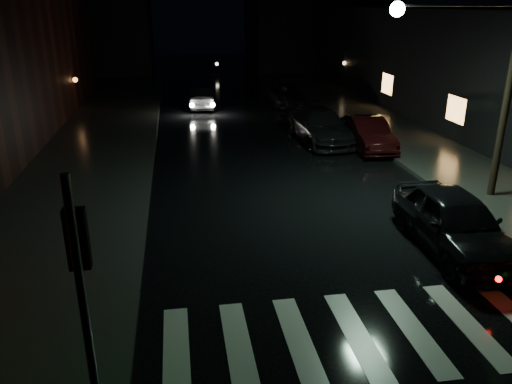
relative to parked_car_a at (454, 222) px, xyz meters
name	(u,v)px	position (x,y,z in m)	size (l,w,h in m)	color
ground	(242,365)	(-6.21, -3.70, -0.81)	(120.00, 120.00, 0.00)	black
sidewalk_left	(83,157)	(-11.21, 10.30, -0.74)	(6.00, 44.00, 0.15)	#282826
sidewalk_right	(412,143)	(3.79, 10.30, -0.74)	(4.00, 44.00, 0.15)	#282826
building_right	(505,67)	(10.79, 14.30, 2.19)	(10.00, 40.00, 6.00)	black
building_far_left	(76,29)	(-16.21, 41.30, 3.19)	(14.00, 10.00, 8.00)	black
building_far_right	(318,32)	(7.79, 41.30, 2.69)	(14.00, 10.00, 7.00)	black
crosswalk	(385,332)	(-3.21, -3.20, -0.81)	(9.00, 3.00, 0.01)	beige
signal_pole_corner	(104,362)	(-8.35, -5.16, 0.73)	(0.68, 0.61, 4.20)	slate
utility_pole	(494,61)	(2.62, 3.30, 3.78)	(4.92, 0.44, 8.00)	black
parked_car_a	(454,222)	(0.00, 0.00, 0.00)	(1.92, 4.78, 1.63)	black
parked_car_b	(368,134)	(1.39, 9.91, -0.10)	(1.51, 4.34, 1.43)	black
parked_car_c	(320,125)	(-0.41, 11.55, -0.04)	(2.18, 5.37, 1.56)	black
parked_car_d	(286,94)	(0.01, 21.09, -0.16)	(2.18, 4.72, 1.31)	black
oncoming_car	(202,98)	(-5.51, 20.64, -0.15)	(1.42, 4.06, 1.34)	black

